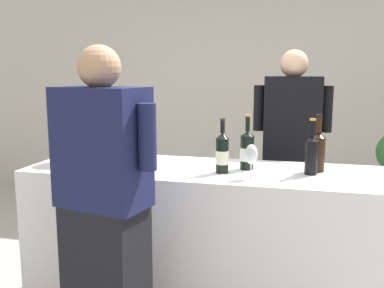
# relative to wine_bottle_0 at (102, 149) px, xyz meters

# --- Properties ---
(wall_back) EXTENTS (8.00, 0.10, 2.80)m
(wall_back) POSITION_rel_wine_bottle_0_xyz_m (0.62, 2.79, 0.32)
(wall_back) COLOR beige
(wall_back) RESTS_ON ground_plane
(counter) EXTENTS (2.24, 0.69, 0.96)m
(counter) POSITION_rel_wine_bottle_0_xyz_m (0.62, 0.19, -0.61)
(counter) COLOR white
(counter) RESTS_ON ground_plane
(wine_bottle_0) EXTENTS (0.08, 0.08, 0.33)m
(wine_bottle_0) POSITION_rel_wine_bottle_0_xyz_m (0.00, 0.00, 0.00)
(wine_bottle_0) COLOR black
(wine_bottle_0) RESTS_ON counter
(wine_bottle_1) EXTENTS (0.08, 0.08, 0.32)m
(wine_bottle_1) POSITION_rel_wine_bottle_0_xyz_m (0.70, 0.12, -0.01)
(wine_bottle_1) COLOR black
(wine_bottle_1) RESTS_ON counter
(wine_bottle_2) EXTENTS (0.08, 0.08, 0.33)m
(wine_bottle_2) POSITION_rel_wine_bottle_0_xyz_m (0.22, 0.10, -0.01)
(wine_bottle_2) COLOR black
(wine_bottle_2) RESTS_ON counter
(wine_bottle_3) EXTENTS (0.08, 0.08, 0.33)m
(wine_bottle_3) POSITION_rel_wine_bottle_0_xyz_m (0.83, 0.25, -0.01)
(wine_bottle_3) COLOR black
(wine_bottle_3) RESTS_ON counter
(wine_bottle_4) EXTENTS (0.07, 0.07, 0.33)m
(wine_bottle_4) POSITION_rel_wine_bottle_0_xyz_m (1.21, 0.20, -0.00)
(wine_bottle_4) COLOR black
(wine_bottle_4) RESTS_ON counter
(wine_bottle_5) EXTENTS (0.08, 0.08, 0.31)m
(wine_bottle_5) POSITION_rel_wine_bottle_0_xyz_m (0.16, 0.26, -0.01)
(wine_bottle_5) COLOR black
(wine_bottle_5) RESTS_ON counter
(wine_bottle_6) EXTENTS (0.08, 0.08, 0.31)m
(wine_bottle_6) POSITION_rel_wine_bottle_0_xyz_m (-0.15, 0.38, -0.01)
(wine_bottle_6) COLOR black
(wine_bottle_6) RESTS_ON counter
(wine_bottle_7) EXTENTS (0.08, 0.08, 0.34)m
(wine_bottle_7) POSITION_rel_wine_bottle_0_xyz_m (1.25, 0.29, -0.00)
(wine_bottle_7) COLOR black
(wine_bottle_7) RESTS_ON counter
(wine_glass) EXTENTS (0.07, 0.07, 0.19)m
(wine_glass) POSITION_rel_wine_bottle_0_xyz_m (0.89, 0.02, 0.00)
(wine_glass) COLOR silver
(wine_glass) RESTS_ON counter
(ice_bucket) EXTENTS (0.23, 0.23, 0.21)m
(ice_bucket) POSITION_rel_wine_bottle_0_xyz_m (-0.27, 0.15, -0.02)
(ice_bucket) COLOR silver
(ice_bucket) RESTS_ON counter
(person_server) EXTENTS (0.57, 0.26, 1.70)m
(person_server) POSITION_rel_wine_bottle_0_xyz_m (1.08, 0.94, -0.25)
(person_server) COLOR black
(person_server) RESTS_ON ground_plane
(person_guest) EXTENTS (0.56, 0.33, 1.66)m
(person_guest) POSITION_rel_wine_bottle_0_xyz_m (0.26, -0.55, -0.27)
(person_guest) COLOR black
(person_guest) RESTS_ON ground_plane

